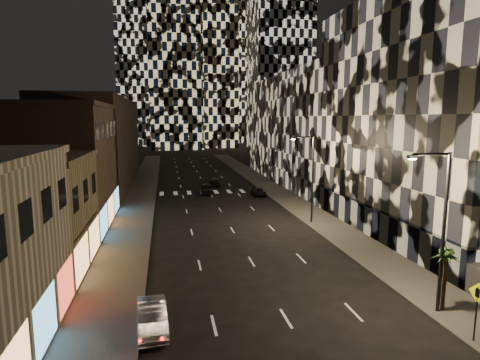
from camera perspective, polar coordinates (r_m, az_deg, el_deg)
name	(u,v)px	position (r m, az deg, el deg)	size (l,w,h in m)	color
sidewalk_left	(141,194)	(59.97, -13.94, -1.92)	(4.00, 120.00, 0.15)	#47443F
sidewalk_right	(274,189)	(62.03, 4.83, -1.34)	(4.00, 120.00, 0.15)	#47443F
curb_left	(155,193)	(59.87, -11.94, -1.87)	(0.20, 120.00, 0.15)	#4C4C47
curb_right	(261,190)	(61.51, 2.94, -1.41)	(0.20, 120.00, 0.15)	#4C4C47
retail_tan	(12,218)	(32.47, -29.65, -4.71)	(10.00, 10.00, 8.00)	olive
retail_brown	(57,168)	(43.97, -24.60, 1.54)	(10.00, 15.00, 12.00)	#4A3529
retail_filler_left	(99,143)	(69.80, -19.45, 5.04)	(10.00, 40.00, 14.00)	#4A3529
midrise_right	(452,117)	(42.47, 27.96, 7.86)	(16.00, 25.00, 22.00)	#232326
midrise_base	(371,221)	(39.33, 18.09, -5.54)	(0.60, 25.00, 3.00)	#383838
midrise_filler_right	(320,130)	(70.94, 11.28, 7.04)	(16.00, 40.00, 18.00)	#232326
tower_right_mid	(280,6)	(154.68, 5.74, 23.35)	(20.00, 20.00, 100.00)	black
tower_center_low	(174,12)	(153.35, -9.37, 22.45)	(18.00, 18.00, 95.00)	black
streetlight_near	(440,222)	(24.52, 26.61, -5.31)	(2.55, 0.25, 9.00)	black
streetlight_far	(310,173)	(41.90, 9.99, 0.99)	(2.55, 0.25, 9.00)	black
car_silver_parked	(152,317)	(22.47, -12.37, -18.54)	(1.46, 4.18, 1.38)	#A3A2A8
car_dark_midlane	(207,189)	(58.81, -4.76, -1.24)	(1.74, 4.31, 1.47)	black
car_dark_oncoming	(215,182)	(65.93, -3.62, -0.25)	(1.72, 4.24, 1.23)	black
car_dark_rightlane	(259,192)	(57.28, 2.67, -1.69)	(1.78, 3.86, 1.07)	black
ped_sign	(477,301)	(23.19, 30.67, -14.62)	(0.20, 0.98, 2.97)	black
palm_tree	(446,259)	(25.60, 27.26, -10.00)	(1.82, 1.83, 3.59)	#47331E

